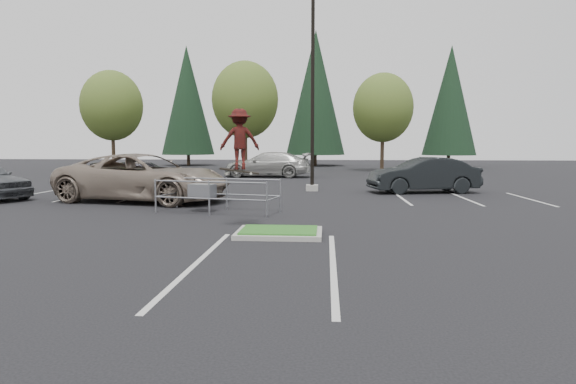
# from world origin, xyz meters

# --- Properties ---
(ground) EXTENTS (120.00, 120.00, 0.00)m
(ground) POSITION_xyz_m (0.00, 0.00, 0.00)
(ground) COLOR black
(ground) RESTS_ON ground
(grass_median) EXTENTS (2.20, 1.60, 0.16)m
(grass_median) POSITION_xyz_m (0.00, 0.00, 0.08)
(grass_median) COLOR gray
(grass_median) RESTS_ON ground
(stall_lines) EXTENTS (22.62, 17.60, 0.01)m
(stall_lines) POSITION_xyz_m (-1.35, 6.02, 0.00)
(stall_lines) COLOR beige
(stall_lines) RESTS_ON ground
(light_pole) EXTENTS (0.70, 0.60, 10.12)m
(light_pole) POSITION_xyz_m (0.50, 12.00, 4.56)
(light_pole) COLOR gray
(light_pole) RESTS_ON ground
(decid_a) EXTENTS (5.44, 5.44, 8.91)m
(decid_a) POSITION_xyz_m (-18.01, 30.03, 5.58)
(decid_a) COLOR #38281C
(decid_a) RESTS_ON ground
(decid_b) EXTENTS (5.89, 5.89, 9.64)m
(decid_b) POSITION_xyz_m (-6.01, 30.53, 6.04)
(decid_b) COLOR #38281C
(decid_b) RESTS_ON ground
(decid_c) EXTENTS (5.12, 5.12, 8.38)m
(decid_c) POSITION_xyz_m (5.99, 29.83, 5.25)
(decid_c) COLOR #38281C
(decid_c) RESTS_ON ground
(conif_a) EXTENTS (5.72, 5.72, 13.00)m
(conif_a) POSITION_xyz_m (-14.00, 40.00, 7.10)
(conif_a) COLOR #38281C
(conif_a) RESTS_ON ground
(conif_b) EXTENTS (6.38, 6.38, 14.50)m
(conif_b) POSITION_xyz_m (0.00, 40.50, 7.85)
(conif_b) COLOR #38281C
(conif_b) RESTS_ON ground
(conif_c) EXTENTS (5.50, 5.50, 12.50)m
(conif_c) POSITION_xyz_m (14.00, 39.50, 6.85)
(conif_c) COLOR #38281C
(conif_c) RESTS_ON ground
(cart_corral) EXTENTS (4.31, 2.30, 1.16)m
(cart_corral) POSITION_xyz_m (-2.95, 4.10, 0.73)
(cart_corral) COLOR gray
(cart_corral) RESTS_ON ground
(skateboarder) EXTENTS (1.20, 0.88, 1.81)m
(skateboarder) POSITION_xyz_m (-1.20, 1.00, 2.47)
(skateboarder) COLOR black
(skateboarder) RESTS_ON ground
(car_l_tan) EXTENTS (7.57, 4.58, 1.96)m
(car_l_tan) POSITION_xyz_m (-6.31, 7.00, 0.98)
(car_l_tan) COLOR gray
(car_l_tan) RESTS_ON ground
(car_l_black) EXTENTS (5.44, 3.45, 1.47)m
(car_l_black) POSITION_xyz_m (-8.00, 11.50, 0.73)
(car_l_black) COLOR black
(car_l_black) RESTS_ON ground
(car_r_charc) EXTENTS (5.45, 2.81, 1.71)m
(car_r_charc) POSITION_xyz_m (5.91, 11.50, 0.86)
(car_r_charc) COLOR black
(car_r_charc) RESTS_ON ground
(car_far_silver) EXTENTS (6.32, 2.88, 1.79)m
(car_far_silver) POSITION_xyz_m (-3.00, 22.00, 0.90)
(car_far_silver) COLOR #ABAAA5
(car_far_silver) RESTS_ON ground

